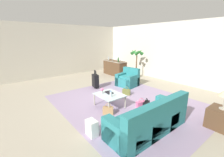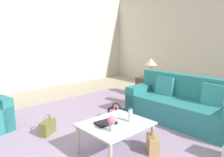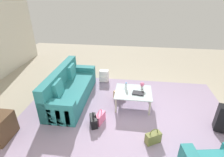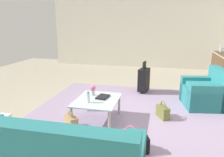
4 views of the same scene
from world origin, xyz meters
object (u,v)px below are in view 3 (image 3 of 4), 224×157
(handbag_black, at_px, (94,121))
(flower_vase, at_px, (142,85))
(water_bottle, at_px, (126,86))
(backpack_white, at_px, (104,76))
(couch, at_px, (69,90))
(handbag_olive, at_px, (153,138))
(coffee_table_book, at_px, (138,93))
(handbag_tan, at_px, (119,93))
(handbag_pink, at_px, (100,118))
(coffee_table, at_px, (133,93))

(handbag_black, bearing_deg, flower_vase, -136.76)
(water_bottle, relative_size, backpack_white, 0.51)
(couch, height_order, handbag_olive, couch)
(coffee_table_book, relative_size, backpack_white, 0.71)
(handbag_tan, bearing_deg, handbag_olive, 118.06)
(flower_vase, relative_size, handbag_pink, 0.57)
(couch, bearing_deg, water_bottle, 180.00)
(couch, relative_size, handbag_olive, 6.24)
(flower_vase, distance_m, handbag_tan, 0.79)
(coffee_table, distance_m, backpack_white, 1.64)
(couch, distance_m, handbag_tan, 1.43)
(coffee_table, height_order, backpack_white, coffee_table)
(couch, bearing_deg, coffee_table_book, 174.62)
(coffee_table, bearing_deg, handbag_olive, 109.98)
(flower_vase, relative_size, handbag_black, 0.57)
(handbag_tan, bearing_deg, backpack_white, -57.10)
(couch, relative_size, handbag_pink, 6.24)
(coffee_table, xyz_separation_m, handbag_pink, (0.75, 0.76, -0.26))
(handbag_pink, distance_m, handbag_black, 0.18)
(couch, relative_size, coffee_table, 2.38)
(coffee_table_book, relative_size, handbag_olive, 0.79)
(water_bottle, bearing_deg, handbag_olive, 115.98)
(coffee_table_book, height_order, handbag_black, coffee_table_book)
(handbag_black, bearing_deg, handbag_tan, -110.79)
(coffee_table, relative_size, handbag_tan, 2.63)
(couch, bearing_deg, handbag_black, 133.24)
(couch, relative_size, coffee_table_book, 7.88)
(coffee_table_book, bearing_deg, water_bottle, -21.06)
(handbag_pink, xyz_separation_m, handbag_olive, (-1.19, 0.47, 0.00))
(couch, distance_m, handbag_pink, 1.36)
(couch, height_order, handbag_tan, couch)
(water_bottle, bearing_deg, coffee_table, 153.43)
(coffee_table_book, xyz_separation_m, handbag_pink, (0.87, 0.68, -0.33))
(handbag_black, relative_size, backpack_white, 0.89)
(couch, bearing_deg, backpack_white, -123.66)
(flower_vase, bearing_deg, handbag_black, 43.24)
(flower_vase, bearing_deg, couch, 1.42)
(flower_vase, bearing_deg, water_bottle, 6.79)
(handbag_tan, xyz_separation_m, backpack_white, (0.60, -0.93, 0.06))
(flower_vase, xyz_separation_m, backpack_white, (1.22, -1.14, -0.38))
(coffee_table_book, bearing_deg, backpack_white, -42.43)
(coffee_table, relative_size, water_bottle, 4.61)
(couch, distance_m, coffee_table, 1.80)
(handbag_pink, bearing_deg, water_bottle, -122.60)
(handbag_tan, bearing_deg, flower_vase, 160.96)
(water_bottle, relative_size, handbag_pink, 0.57)
(handbag_black, bearing_deg, water_bottle, -124.54)
(handbag_black, bearing_deg, coffee_table_book, -141.22)
(coffee_table, height_order, handbag_olive, coffee_table)
(couch, bearing_deg, handbag_olive, 149.42)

